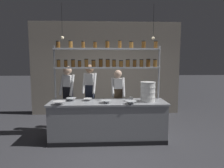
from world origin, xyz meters
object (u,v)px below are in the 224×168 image
chef_left (68,94)px  prep_bowl_near_right (88,99)px  container_stack (148,92)px  prep_bowl_far_left (60,103)px  serving_cup_front (131,99)px  chef_center (90,92)px  prep_bowl_near_left (106,102)px  prep_bowl_center_back (131,102)px  prep_bowl_center_front (71,99)px  spice_shelf_unit (108,61)px  chef_right (118,96)px

chef_left → prep_bowl_near_right: chef_left is taller
container_stack → prep_bowl_near_right: size_ratio=2.20×
prep_bowl_far_left → serving_cup_front: size_ratio=2.52×
prep_bowl_near_right → chef_left: bearing=135.8°
chef_center → prep_bowl_near_left: bearing=-52.7°
container_stack → prep_bowl_near_left: 0.99m
serving_cup_front → prep_bowl_center_back: bearing=-98.5°
container_stack → prep_bowl_center_back: size_ratio=1.81×
prep_bowl_center_front → prep_bowl_near_right: prep_bowl_center_front is taller
spice_shelf_unit → prep_bowl_center_front: (-0.88, -0.19, -0.91)m
prep_bowl_far_left → prep_bowl_near_left: bearing=5.6°
chef_left → prep_bowl_near_right: 0.78m
chef_center → container_stack: bearing=-17.3°
container_stack → prep_bowl_near_left: bearing=-171.6°
chef_right → container_stack: chef_right is taller
chef_left → serving_cup_front: bearing=-5.2°
prep_bowl_near_left → serving_cup_front: bearing=16.7°
container_stack → prep_bowl_far_left: bearing=-173.1°
spice_shelf_unit → serving_cup_front: 1.08m
chef_left → prep_bowl_near_right: bearing=-26.6°
spice_shelf_unit → chef_right: bearing=57.1°
prep_bowl_near_right → prep_bowl_far_left: 0.70m
chef_left → prep_bowl_far_left: bearing=-73.9°
chef_left → prep_bowl_center_front: 0.55m
prep_bowl_near_left → prep_bowl_center_back: prep_bowl_center_back is taller
spice_shelf_unit → container_stack: (0.91, -0.36, -0.71)m
container_stack → prep_bowl_far_left: (-1.98, -0.24, -0.19)m
spice_shelf_unit → serving_cup_front: bearing=-31.8°
spice_shelf_unit → prep_bowl_center_front: 1.28m
chef_right → prep_bowl_near_right: size_ratio=7.75×
chef_center → chef_left: bearing=-151.6°
chef_center → prep_bowl_center_front: chef_center is taller
spice_shelf_unit → prep_bowl_near_left: size_ratio=10.84×
chef_center → prep_bowl_center_front: bearing=-106.9°
spice_shelf_unit → prep_bowl_center_front: size_ratio=10.68×
spice_shelf_unit → prep_bowl_near_left: bearing=-96.4°
spice_shelf_unit → prep_bowl_center_back: spice_shelf_unit is taller
prep_bowl_center_front → prep_bowl_far_left: size_ratio=0.89×
prep_bowl_near_left → prep_bowl_center_back: bearing=-11.3°
container_stack → prep_bowl_near_right: bearing=173.7°
spice_shelf_unit → prep_bowl_far_left: bearing=-150.7°
prep_bowl_center_back → prep_bowl_far_left: (-1.55, 0.01, 0.00)m
prep_bowl_far_left → container_stack: bearing=6.9°
container_stack → prep_bowl_far_left: container_stack is taller
chef_right → spice_shelf_unit: bearing=-124.1°
spice_shelf_unit → chef_center: spice_shelf_unit is taller
prep_bowl_center_front → serving_cup_front: serving_cup_front is taller
prep_bowl_center_back → serving_cup_front: (0.04, 0.28, 0.02)m
spice_shelf_unit → prep_bowl_far_left: size_ratio=9.53×
prep_bowl_near_left → prep_bowl_far_left: size_ratio=0.88×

